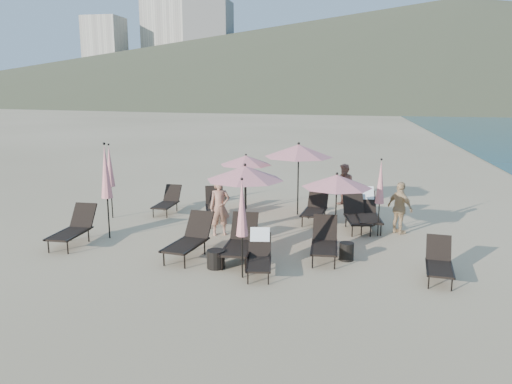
% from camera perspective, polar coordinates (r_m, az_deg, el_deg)
% --- Properties ---
extents(ground, '(800.00, 800.00, 0.00)m').
position_cam_1_polar(ground, '(12.58, 1.94, -8.28)').
color(ground, '#D6BA8C').
rests_on(ground, ground).
extents(volcanic_headland, '(690.00, 690.00, 55.00)m').
position_cam_1_polar(volcanic_headland, '(322.71, 23.70, 14.66)').
color(volcanic_headland, brown).
rests_on(volcanic_headland, ground).
extents(hotel_skyline, '(109.00, 82.00, 55.00)m').
position_cam_1_polar(hotel_skyline, '(299.21, -8.46, 15.35)').
color(hotel_skyline, beige).
rests_on(hotel_skyline, ground).
extents(lounger_0, '(0.70, 1.79, 1.03)m').
position_cam_1_polar(lounger_0, '(14.93, -20.11, -3.85)').
color(lounger_0, black).
rests_on(lounger_0, ground).
extents(lounger_1, '(0.97, 1.92, 1.05)m').
position_cam_1_polar(lounger_1, '(13.12, -7.58, -5.27)').
color(lounger_1, black).
rests_on(lounger_1, ground).
extents(lounger_2, '(0.75, 1.86, 1.06)m').
position_cam_1_polar(lounger_2, '(12.80, -1.80, -5.57)').
color(lounger_2, black).
rests_on(lounger_2, ground).
extents(lounger_3, '(0.76, 1.58, 0.95)m').
position_cam_1_polar(lounger_3, '(11.93, 0.38, -7.10)').
color(lounger_3, black).
rests_on(lounger_3, ground).
extents(lounger_4, '(0.70, 1.73, 0.98)m').
position_cam_1_polar(lounger_4, '(13.01, 7.83, -5.57)').
color(lounger_4, black).
rests_on(lounger_4, ground).
extents(lounger_5, '(0.74, 1.57, 0.87)m').
position_cam_1_polar(lounger_5, '(12.30, 20.21, -7.48)').
color(lounger_5, black).
rests_on(lounger_5, ground).
extents(lounger_6, '(0.63, 1.57, 0.90)m').
position_cam_1_polar(lounger_6, '(17.87, -10.07, -1.03)').
color(lounger_6, black).
rests_on(lounger_6, ground).
extents(lounger_7, '(0.75, 1.56, 0.87)m').
position_cam_1_polar(lounger_7, '(16.35, -5.06, -2.13)').
color(lounger_7, black).
rests_on(lounger_7, ground).
extents(lounger_8, '(1.10, 1.77, 0.95)m').
position_cam_1_polar(lounger_8, '(17.09, -4.71, -1.38)').
color(lounger_8, black).
rests_on(lounger_8, ground).
extents(lounger_9, '(0.85, 1.83, 1.02)m').
position_cam_1_polar(lounger_9, '(16.55, 6.81, -1.74)').
color(lounger_9, black).
rests_on(lounger_9, ground).
extents(lounger_10, '(0.96, 1.82, 1.00)m').
position_cam_1_polar(lounger_10, '(15.82, 11.40, -2.56)').
color(lounger_10, black).
rests_on(lounger_10, ground).
extents(lounger_11, '(0.89, 1.95, 1.18)m').
position_cam_1_polar(lounger_11, '(16.12, 12.56, -1.99)').
color(lounger_11, black).
rests_on(lounger_11, ground).
extents(umbrella_open_0, '(2.15, 2.15, 2.31)m').
position_cam_1_polar(umbrella_open_0, '(13.62, -1.26, 2.18)').
color(umbrella_open_0, black).
rests_on(umbrella_open_0, ground).
extents(umbrella_open_1, '(1.93, 1.93, 2.08)m').
position_cam_1_polar(umbrella_open_1, '(13.77, 9.22, 1.24)').
color(umbrella_open_1, black).
rests_on(umbrella_open_1, ground).
extents(umbrella_open_2, '(1.88, 1.88, 2.02)m').
position_cam_1_polar(umbrella_open_2, '(17.95, -1.16, 3.66)').
color(umbrella_open_2, black).
rests_on(umbrella_open_2, ground).
extents(umbrella_open_3, '(2.35, 2.35, 2.53)m').
position_cam_1_polar(umbrella_open_3, '(17.09, 4.89, 4.72)').
color(umbrella_open_3, black).
rests_on(umbrella_open_3, ground).
extents(umbrella_closed_0, '(0.28, 0.28, 2.36)m').
position_cam_1_polar(umbrella_closed_0, '(11.27, -1.61, -1.93)').
color(umbrella_closed_0, black).
rests_on(umbrella_closed_0, ground).
extents(umbrella_closed_1, '(0.27, 0.27, 2.33)m').
position_cam_1_polar(umbrella_closed_1, '(14.99, 14.03, 1.07)').
color(umbrella_closed_1, black).
rests_on(umbrella_closed_1, ground).
extents(umbrella_closed_2, '(0.30, 0.30, 2.54)m').
position_cam_1_polar(umbrella_closed_2, '(17.35, -16.37, 2.82)').
color(umbrella_closed_2, black).
rests_on(umbrella_closed_2, ground).
extents(umbrella_closed_3, '(0.33, 0.33, 2.82)m').
position_cam_1_polar(umbrella_closed_3, '(14.92, -16.79, 2.18)').
color(umbrella_closed_3, black).
rests_on(umbrella_closed_3, ground).
extents(side_table_0, '(0.44, 0.44, 0.45)m').
position_cam_1_polar(side_table_0, '(12.32, -4.62, -7.65)').
color(side_table_0, black).
rests_on(side_table_0, ground).
extents(side_table_1, '(0.37, 0.37, 0.46)m').
position_cam_1_polar(side_table_1, '(13.01, 10.31, -6.71)').
color(side_table_1, black).
rests_on(side_table_1, ground).
extents(beachgoer_a, '(0.73, 0.62, 1.69)m').
position_cam_1_polar(beachgoer_a, '(14.88, -4.17, -1.75)').
color(beachgoer_a, '#A8735B').
rests_on(beachgoer_a, ground).
extents(beachgoer_b, '(0.96, 0.97, 1.59)m').
position_cam_1_polar(beachgoer_b, '(18.80, 10.08, 0.76)').
color(beachgoer_b, '#A86A56').
rests_on(beachgoer_b, ground).
extents(beachgoer_c, '(0.91, 0.95, 1.59)m').
position_cam_1_polar(beachgoer_c, '(15.58, 16.13, -1.77)').
color(beachgoer_c, tan).
rests_on(beachgoer_c, ground).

